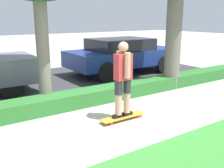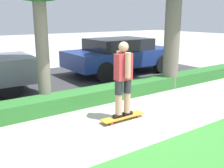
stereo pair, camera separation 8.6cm
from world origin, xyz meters
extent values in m
plane|color=#ADA89E|center=(0.00, 0.00, 0.00)|extent=(60.00, 60.00, 0.00)
cube|color=#38383A|center=(0.00, 4.20, 0.00)|extent=(12.84, 5.00, 0.01)
cube|color=#2D702D|center=(0.00, 1.60, 0.18)|extent=(12.84, 0.60, 0.36)
cube|color=gold|center=(0.02, 0.21, 0.08)|extent=(1.03, 0.24, 0.02)
cylinder|color=red|center=(0.37, 0.12, 0.03)|extent=(0.07, 0.04, 0.07)
cylinder|color=red|center=(0.37, 0.30, 0.03)|extent=(0.07, 0.04, 0.07)
cylinder|color=red|center=(-0.33, 0.12, 0.03)|extent=(0.07, 0.04, 0.07)
cylinder|color=red|center=(-0.33, 0.30, 0.03)|extent=(0.07, 0.04, 0.07)
cube|color=black|center=(-0.10, 0.21, 0.12)|extent=(0.26, 0.09, 0.07)
cylinder|color=tan|center=(-0.10, 0.21, 0.52)|extent=(0.14, 0.14, 0.74)
cylinder|color=#2D2D33|center=(-0.10, 0.21, 0.75)|extent=(0.17, 0.17, 0.29)
cube|color=black|center=(0.13, 0.21, 0.12)|extent=(0.26, 0.09, 0.07)
cylinder|color=tan|center=(0.13, 0.21, 0.52)|extent=(0.14, 0.14, 0.74)
cylinder|color=#2D2D33|center=(0.13, 0.21, 0.75)|extent=(0.17, 0.17, 0.29)
cube|color=#C6383D|center=(0.02, 0.21, 1.16)|extent=(0.35, 0.19, 0.54)
cylinder|color=tan|center=(0.02, 0.06, 1.22)|extent=(0.12, 0.12, 0.51)
cylinder|color=tan|center=(0.02, 0.35, 1.22)|extent=(0.12, 0.12, 0.51)
sphere|color=tan|center=(0.02, 0.21, 1.57)|extent=(0.21, 0.21, 0.21)
cylinder|color=#70665B|center=(-1.04, 1.94, 1.53)|extent=(0.30, 0.30, 3.06)
cylinder|color=#70665B|center=(2.86, 1.53, 1.72)|extent=(0.47, 0.47, 3.45)
cylinder|color=black|center=(-1.56, 3.20, 0.34)|extent=(0.67, 0.22, 0.67)
cube|color=navy|center=(2.91, 4.17, 0.65)|extent=(4.37, 1.97, 0.59)
cube|color=black|center=(2.78, 4.17, 1.15)|extent=(2.28, 1.71, 0.43)
cylinder|color=black|center=(4.26, 3.29, 0.35)|extent=(0.70, 0.23, 0.70)
cylinder|color=black|center=(4.26, 5.05, 0.35)|extent=(0.70, 0.23, 0.70)
cylinder|color=black|center=(1.56, 3.29, 0.35)|extent=(0.70, 0.23, 0.70)
cylinder|color=black|center=(1.56, 5.05, 0.35)|extent=(0.70, 0.23, 0.70)
camera|label=1|loc=(-3.11, -4.05, 2.15)|focal=42.00mm
camera|label=2|loc=(-3.18, -4.00, 2.15)|focal=42.00mm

